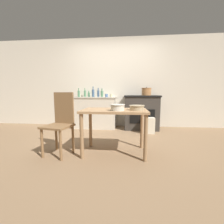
{
  "coord_description": "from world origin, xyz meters",
  "views": [
    {
      "loc": [
        0.33,
        -2.88,
        0.99
      ],
      "look_at": [
        0.0,
        0.38,
        0.57
      ],
      "focal_mm": 24.0,
      "sensor_mm": 36.0,
      "label": 1
    }
  ],
  "objects_px": {
    "work_table": "(115,117)",
    "mixing_bowl_large": "(137,107)",
    "bottle_mid_left": "(79,94)",
    "bottle_left": "(98,93)",
    "bottle_center": "(85,93)",
    "bottle_center_right": "(102,94)",
    "stock_pot": "(146,92)",
    "bottle_far_left": "(93,93)",
    "stove": "(141,112)",
    "flour_sack": "(148,125)",
    "mixing_bowl_small": "(118,107)",
    "bottle_center_left": "(89,95)",
    "cup_mid_right": "(111,95)",
    "chair": "(60,121)",
    "cup_right": "(106,96)"
  },
  "relations": [
    {
      "from": "bottle_mid_left",
      "to": "cup_mid_right",
      "type": "xyz_separation_m",
      "value": [
        0.94,
        -0.11,
        -0.05
      ]
    },
    {
      "from": "stove",
      "to": "bottle_far_left",
      "type": "xyz_separation_m",
      "value": [
        -1.36,
        0.11,
        0.52
      ]
    },
    {
      "from": "work_table",
      "to": "mixing_bowl_small",
      "type": "height_order",
      "value": "mixing_bowl_small"
    },
    {
      "from": "cup_mid_right",
      "to": "stove",
      "type": "bearing_deg",
      "value": 3.57
    },
    {
      "from": "mixing_bowl_large",
      "to": "bottle_center_right",
      "type": "distance_m",
      "value": 2.11
    },
    {
      "from": "mixing_bowl_small",
      "to": "work_table",
      "type": "bearing_deg",
      "value": 111.94
    },
    {
      "from": "bottle_center_left",
      "to": "bottle_center",
      "type": "height_order",
      "value": "bottle_center"
    },
    {
      "from": "stove",
      "to": "chair",
      "type": "relative_size",
      "value": 0.93
    },
    {
      "from": "stove",
      "to": "bottle_left",
      "type": "bearing_deg",
      "value": 172.35
    },
    {
      "from": "cup_mid_right",
      "to": "cup_right",
      "type": "bearing_deg",
      "value": -172.35
    },
    {
      "from": "mixing_bowl_small",
      "to": "bottle_far_left",
      "type": "relative_size",
      "value": 0.77
    },
    {
      "from": "flour_sack",
      "to": "bottle_mid_left",
      "type": "distance_m",
      "value": 2.11
    },
    {
      "from": "stock_pot",
      "to": "bottle_far_left",
      "type": "relative_size",
      "value": 0.9
    },
    {
      "from": "stove",
      "to": "bottle_mid_left",
      "type": "xyz_separation_m",
      "value": [
        -1.76,
        0.06,
        0.5
      ]
    },
    {
      "from": "bottle_center",
      "to": "cup_right",
      "type": "distance_m",
      "value": 0.72
    },
    {
      "from": "work_table",
      "to": "mixing_bowl_large",
      "type": "xyz_separation_m",
      "value": [
        0.35,
        -0.05,
        0.16
      ]
    },
    {
      "from": "bottle_far_left",
      "to": "bottle_center_right",
      "type": "relative_size",
      "value": 1.23
    },
    {
      "from": "work_table",
      "to": "bottle_mid_left",
      "type": "distance_m",
      "value": 2.19
    },
    {
      "from": "flour_sack",
      "to": "bottle_far_left",
      "type": "distance_m",
      "value": 1.78
    },
    {
      "from": "chair",
      "to": "cup_right",
      "type": "bearing_deg",
      "value": 85.92
    },
    {
      "from": "bottle_far_left",
      "to": "bottle_mid_left",
      "type": "bearing_deg",
      "value": -172.25
    },
    {
      "from": "stove",
      "to": "bottle_center_left",
      "type": "relative_size",
      "value": 5.46
    },
    {
      "from": "stock_pot",
      "to": "mixing_bowl_large",
      "type": "relative_size",
      "value": 1.11
    },
    {
      "from": "bottle_far_left",
      "to": "bottle_center",
      "type": "relative_size",
      "value": 1.16
    },
    {
      "from": "work_table",
      "to": "bottle_center_right",
      "type": "bearing_deg",
      "value": 105.53
    },
    {
      "from": "mixing_bowl_large",
      "to": "bottle_mid_left",
      "type": "xyz_separation_m",
      "value": [
        -1.53,
        1.86,
        0.2
      ]
    },
    {
      "from": "bottle_center_left",
      "to": "mixing_bowl_small",
      "type": "bearing_deg",
      "value": -64.92
    },
    {
      "from": "chair",
      "to": "bottle_mid_left",
      "type": "relative_size",
      "value": 4.03
    },
    {
      "from": "bottle_center",
      "to": "bottle_center_right",
      "type": "xyz_separation_m",
      "value": [
        0.52,
        -0.08,
        -0.01
      ]
    },
    {
      "from": "stock_pot",
      "to": "bottle_center_left",
      "type": "distance_m",
      "value": 1.64
    },
    {
      "from": "flour_sack",
      "to": "cup_mid_right",
      "type": "relative_size",
      "value": 4.25
    },
    {
      "from": "stove",
      "to": "bottle_center_right",
      "type": "bearing_deg",
      "value": 174.48
    },
    {
      "from": "bottle_center_right",
      "to": "cup_right",
      "type": "height_order",
      "value": "bottle_center_right"
    },
    {
      "from": "stove",
      "to": "cup_right",
      "type": "relative_size",
      "value": 10.73
    },
    {
      "from": "flour_sack",
      "to": "bottle_left",
      "type": "distance_m",
      "value": 1.68
    },
    {
      "from": "mixing_bowl_large",
      "to": "bottle_center_left",
      "type": "height_order",
      "value": "bottle_center_left"
    },
    {
      "from": "bottle_mid_left",
      "to": "mixing_bowl_large",
      "type": "bearing_deg",
      "value": -50.67
    },
    {
      "from": "work_table",
      "to": "bottle_left",
      "type": "distance_m",
      "value": 2.05
    },
    {
      "from": "bottle_left",
      "to": "mixing_bowl_small",
      "type": "bearing_deg",
      "value": -71.42
    },
    {
      "from": "stock_pot",
      "to": "bottle_left",
      "type": "bearing_deg",
      "value": 173.78
    },
    {
      "from": "flour_sack",
      "to": "mixing_bowl_large",
      "type": "relative_size",
      "value": 1.64
    },
    {
      "from": "bottle_left",
      "to": "bottle_mid_left",
      "type": "relative_size",
      "value": 1.04
    },
    {
      "from": "mixing_bowl_large",
      "to": "cup_mid_right",
      "type": "height_order",
      "value": "cup_mid_right"
    },
    {
      "from": "chair",
      "to": "cup_right",
      "type": "xyz_separation_m",
      "value": [
        0.5,
        1.78,
        0.39
      ]
    },
    {
      "from": "flour_sack",
      "to": "bottle_mid_left",
      "type": "xyz_separation_m",
      "value": [
        -1.9,
        0.52,
        0.77
      ]
    },
    {
      "from": "mixing_bowl_large",
      "to": "bottle_mid_left",
      "type": "height_order",
      "value": "bottle_mid_left"
    },
    {
      "from": "mixing_bowl_small",
      "to": "cup_mid_right",
      "type": "bearing_deg",
      "value": 99.09
    },
    {
      "from": "stove",
      "to": "cup_mid_right",
      "type": "xyz_separation_m",
      "value": [
        -0.82,
        -0.05,
        0.45
      ]
    },
    {
      "from": "flour_sack",
      "to": "bottle_mid_left",
      "type": "bearing_deg",
      "value": 164.82
    },
    {
      "from": "bottle_center_right",
      "to": "mixing_bowl_small",
      "type": "bearing_deg",
      "value": -74.0
    }
  ]
}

